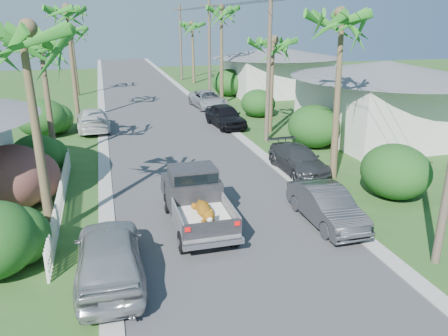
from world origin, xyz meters
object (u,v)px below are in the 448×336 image
object	(u,v)px
parked_car_rd	(208,100)
palm_r_a	(344,15)
parked_car_ln	(109,255)
house_right_far	(276,73)
utility_pole_c	(209,50)
palm_l_b	(40,43)
parked_car_lf	(93,119)
utility_pole_b	(269,66)
parked_car_rf	(225,116)
pickup_truck	(195,196)
utility_pole_d	(181,42)
palm_l_d	(71,28)
palm_r_b	(273,41)
palm_r_d	(192,24)
parked_car_rm	(298,160)
house_right_near	(383,103)
palm_l_c	(66,9)
palm_r_c	(221,8)
palm_l_a	(22,30)
parked_car_rn	(326,206)

from	to	relation	value
parked_car_rd	palm_r_a	size ratio (longest dim) A/B	0.59
parked_car_ln	house_right_far	world-z (taller)	house_right_far
utility_pole_c	palm_l_b	bearing A→B (deg)	-127.78
parked_car_lf	utility_pole_b	distance (m)	12.55
parked_car_rf	parked_car_ln	world-z (taller)	parked_car_ln
parked_car_rd	parked_car_ln	size ratio (longest dim) A/B	1.08
parked_car_lf	palm_l_b	size ratio (longest dim) A/B	0.70
pickup_truck	parked_car_lf	size ratio (longest dim) A/B	0.99
utility_pole_b	utility_pole_d	xyz separation A→B (m)	(0.00, 30.00, 0.00)
palm_l_d	palm_r_b	bearing A→B (deg)	-55.41
parked_car_ln	utility_pole_c	distance (m)	30.20
palm_l_b	palm_r_d	xyz separation A→B (m)	(13.30, 28.00, 0.59)
pickup_truck	parked_car_rd	xyz separation A→B (m)	(5.63, 21.53, -0.30)
palm_l_b	palm_r_d	distance (m)	31.00
palm_r_a	palm_l_d	bearing A→B (deg)	114.57
utility_pole_b	palm_l_d	bearing A→B (deg)	119.95
parked_car_rf	parked_car_rd	distance (m)	7.14
pickup_truck	palm_l_b	distance (m)	11.92
parked_car_rf	utility_pole_d	xyz separation A→B (m)	(1.47, 25.69, 3.82)
parked_car_rm	utility_pole_d	distance (m)	36.22
parked_car_rd	utility_pole_d	distance (m)	18.99
palm_l_d	utility_pole_c	xyz separation A→B (m)	(12.10, -6.00, -1.84)
house_right_near	house_right_far	bearing A→B (deg)	90.00
palm_l_b	house_right_far	bearing A→B (deg)	42.27
house_right_far	utility_pole_b	distance (m)	18.71
parked_car_rd	palm_l_c	xyz separation A→B (m)	(-10.56, -2.44, 7.20)
parked_car_rd	palm_l_b	distance (m)	17.70
palm_r_c	utility_pole_c	world-z (taller)	palm_r_c
palm_l_a	utility_pole_d	bearing A→B (deg)	73.56
pickup_truck	parked_car_rm	bearing A→B (deg)	34.03
palm_r_c	utility_pole_b	bearing A→B (deg)	-92.64
pickup_truck	utility_pole_c	size ratio (longest dim) A/B	0.57
parked_car_rn	parked_car_rf	distance (m)	15.87
palm_l_a	utility_pole_b	world-z (taller)	utility_pole_b
palm_r_a	utility_pole_c	distance (m)	22.19
palm_l_b	palm_r_d	world-z (taller)	palm_r_d
palm_l_d	utility_pole_b	xyz separation A→B (m)	(12.10, -21.00, -1.84)
pickup_truck	parked_car_lf	xyz separation A→B (m)	(-3.81, 15.84, -0.26)
parked_car_rf	palm_l_a	xyz separation A→B (m)	(-10.33, -14.31, 6.16)
parked_car_rf	parked_car_rd	bearing A→B (deg)	80.89
palm_r_d	parked_car_rm	bearing A→B (deg)	-92.60
palm_l_b	utility_pole_b	bearing A→B (deg)	4.61
parked_car_rm	palm_l_a	xyz separation A→B (m)	(-11.20, -4.00, 6.29)
palm_r_a	house_right_near	bearing A→B (deg)	41.85
parked_car_rn	palm_l_b	bearing A→B (deg)	134.04
palm_r_a	palm_r_b	bearing A→B (deg)	88.09
utility_pole_c	utility_pole_d	size ratio (longest dim) A/B	1.00
parked_car_rn	parked_car_rm	bearing A→B (deg)	75.29
palm_r_b	palm_r_c	xyz separation A→B (m)	(-0.40, 11.00, 2.16)
palm_r_b	palm_r_d	bearing A→B (deg)	90.23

